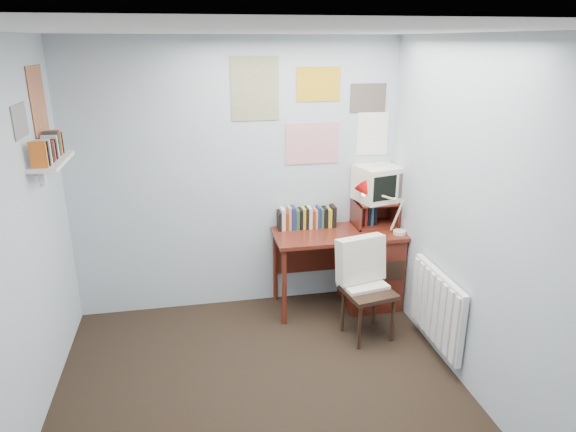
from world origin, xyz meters
name	(u,v)px	position (x,y,z in m)	size (l,w,h in m)	color
ground	(269,422)	(0.00, 0.00, 0.00)	(3.50, 3.50, 0.00)	black
back_wall	(237,179)	(0.00, 1.75, 1.25)	(3.00, 0.02, 2.50)	#A4AEBB
right_wall	(494,235)	(1.50, 0.00, 1.25)	(0.02, 3.50, 2.50)	#A4AEBB
ceiling	(263,30)	(0.00, 0.00, 2.50)	(3.00, 3.50, 0.02)	white
desk	(364,265)	(1.17, 1.48, 0.41)	(1.20, 0.55, 0.76)	maroon
desk_chair	(369,292)	(1.01, 0.90, 0.42)	(0.43, 0.41, 0.84)	black
desk_lamp	(401,212)	(1.44, 1.33, 0.97)	(0.30, 0.26, 0.43)	red
tv_riser	(375,213)	(1.29, 1.59, 0.89)	(0.40, 0.30, 0.25)	maroon
crt_tv	(378,182)	(1.31, 1.61, 1.19)	(0.38, 0.35, 0.36)	#EEE1C7
book_row	(309,216)	(0.66, 1.66, 0.87)	(0.60, 0.14, 0.22)	maroon
radiator	(437,307)	(1.46, 0.55, 0.42)	(0.09, 0.80, 0.60)	white
wall_shelf	(52,161)	(-1.40, 1.10, 1.62)	(0.20, 0.62, 0.24)	white
posters_back	(313,111)	(0.70, 1.74, 1.85)	(1.20, 0.01, 0.90)	white
posters_left	(29,109)	(-1.49, 1.10, 2.00)	(0.01, 0.70, 0.60)	white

